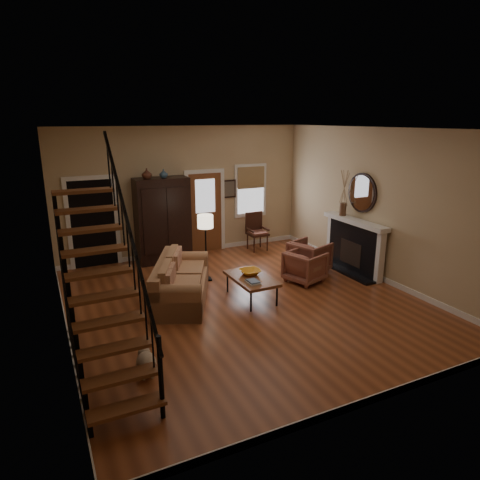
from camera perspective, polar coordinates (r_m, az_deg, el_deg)
name	(u,v)px	position (r m, az deg, el deg)	size (l,w,h in m)	color
room	(192,212)	(9.42, -6.43, 3.76)	(7.00, 7.33, 3.30)	brown
staircase	(100,265)	(5.98, -18.15, -3.17)	(0.94, 2.80, 3.20)	brown
fireplace	(355,240)	(10.29, 15.14, -0.06)	(0.33, 1.95, 2.30)	black
armoire	(163,220)	(10.73, -10.27, 2.61)	(1.30, 0.60, 2.10)	black
vase_a	(147,174)	(10.35, -12.33, 8.63)	(0.24, 0.24, 0.25)	#4C2619
vase_b	(163,174)	(10.45, -10.17, 8.70)	(0.20, 0.20, 0.21)	#334C60
sofa	(182,281)	(8.51, -7.79, -5.41)	(0.92, 2.14, 0.80)	#A6734B
coffee_table	(251,288)	(8.54, 1.51, -6.40)	(0.70, 1.20, 0.46)	brown
bowl	(250,272)	(8.59, 1.37, -4.27)	(0.41, 0.41, 0.10)	orange
books	(253,282)	(8.15, 1.74, -5.58)	(0.22, 0.30, 0.06)	beige
armchair_left	(305,267)	(9.49, 8.65, -3.52)	(0.74, 0.76, 0.69)	maroon
armchair_right	(309,257)	(10.08, 9.25, -2.22)	(0.79, 0.81, 0.74)	maroon
floor_lamp	(206,248)	(9.37, -4.57, -1.08)	(0.34, 0.34, 1.48)	black
side_chair	(257,232)	(11.60, 2.34, 1.11)	(0.54, 0.54, 1.02)	#3A1D12
dog	(146,364)	(6.35, -12.36, -15.86)	(0.28, 0.47, 0.34)	tan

